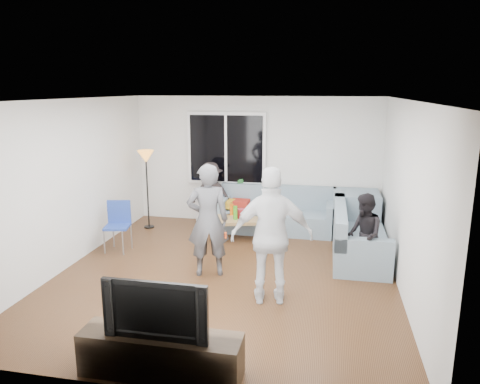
% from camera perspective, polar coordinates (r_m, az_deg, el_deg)
% --- Properties ---
extents(floor, '(5.00, 5.50, 0.04)m').
position_cam_1_polar(floor, '(6.93, -1.81, -10.55)').
color(floor, '#56351C').
rests_on(floor, ground).
extents(ceiling, '(5.00, 5.50, 0.04)m').
position_cam_1_polar(ceiling, '(6.35, -1.99, 11.84)').
color(ceiling, white).
rests_on(ceiling, ground).
extents(wall_back, '(5.00, 0.04, 2.60)m').
position_cam_1_polar(wall_back, '(9.18, 2.05, 3.96)').
color(wall_back, silver).
rests_on(wall_back, ground).
extents(wall_front, '(5.00, 0.04, 2.60)m').
position_cam_1_polar(wall_front, '(3.98, -11.10, -8.68)').
color(wall_front, silver).
rests_on(wall_front, ground).
extents(wall_left, '(0.04, 5.50, 2.60)m').
position_cam_1_polar(wall_left, '(7.49, -21.03, 0.99)').
color(wall_left, silver).
rests_on(wall_left, ground).
extents(wall_right, '(0.04, 5.50, 2.60)m').
position_cam_1_polar(wall_right, '(6.44, 20.52, -0.85)').
color(wall_right, silver).
rests_on(wall_right, ground).
extents(window_frame, '(1.62, 0.06, 1.47)m').
position_cam_1_polar(window_frame, '(9.18, -1.74, 5.54)').
color(window_frame, white).
rests_on(window_frame, wall_back).
extents(window_glass, '(1.50, 0.02, 1.35)m').
position_cam_1_polar(window_glass, '(9.14, -1.80, 5.51)').
color(window_glass, black).
rests_on(window_glass, window_frame).
extents(window_mullion, '(0.05, 0.03, 1.35)m').
position_cam_1_polar(window_mullion, '(9.13, -1.81, 5.50)').
color(window_mullion, white).
rests_on(window_mullion, window_frame).
extents(radiator, '(1.30, 0.12, 0.62)m').
position_cam_1_polar(radiator, '(9.39, -1.74, -2.01)').
color(radiator, silver).
rests_on(radiator, floor).
extents(potted_plant, '(0.20, 0.17, 0.33)m').
position_cam_1_polar(potted_plant, '(9.19, -0.11, 0.72)').
color(potted_plant, '#2A6A2D').
rests_on(potted_plant, radiator).
extents(vase, '(0.16, 0.16, 0.17)m').
position_cam_1_polar(vase, '(9.34, -3.74, 0.38)').
color(vase, white).
rests_on(vase, radiator).
extents(sofa_back_section, '(2.30, 0.85, 0.85)m').
position_cam_1_polar(sofa_back_section, '(8.82, 4.57, -2.28)').
color(sofa_back_section, slate).
rests_on(sofa_back_section, floor).
extents(sofa_right_section, '(2.00, 0.85, 0.85)m').
position_cam_1_polar(sofa_right_section, '(7.71, 15.02, -4.98)').
color(sofa_right_section, slate).
rests_on(sofa_right_section, floor).
extents(sofa_corner, '(0.85, 0.85, 0.85)m').
position_cam_1_polar(sofa_corner, '(8.78, 14.45, -2.73)').
color(sofa_corner, slate).
rests_on(sofa_corner, floor).
extents(cushion_yellow, '(0.42, 0.37, 0.14)m').
position_cam_1_polar(cushion_yellow, '(8.95, -2.02, -1.45)').
color(cushion_yellow, '#BE871B').
rests_on(cushion_yellow, sofa_back_section).
extents(cushion_red, '(0.37, 0.31, 0.13)m').
position_cam_1_polar(cushion_red, '(8.96, -0.01, -1.42)').
color(cushion_red, maroon).
rests_on(cushion_red, sofa_back_section).
extents(coffee_table, '(1.22, 0.87, 0.40)m').
position_cam_1_polar(coffee_table, '(8.40, 0.46, -4.62)').
color(coffee_table, '#A1864E').
rests_on(coffee_table, floor).
extents(pitcher, '(0.17, 0.17, 0.17)m').
position_cam_1_polar(pitcher, '(8.32, 0.25, -2.75)').
color(pitcher, maroon).
rests_on(pitcher, coffee_table).
extents(side_chair, '(0.47, 0.47, 0.86)m').
position_cam_1_polar(side_chair, '(7.99, -15.34, -4.33)').
color(side_chair, '#223C96').
rests_on(side_chair, floor).
extents(floor_lamp, '(0.32, 0.32, 1.56)m').
position_cam_1_polar(floor_lamp, '(9.08, -11.69, 0.25)').
color(floor_lamp, orange).
rests_on(floor_lamp, floor).
extents(player_left, '(0.71, 0.57, 1.70)m').
position_cam_1_polar(player_left, '(6.65, -4.10, -3.62)').
color(player_left, '#494A4E').
rests_on(player_left, floor).
extents(player_right, '(1.12, 0.62, 1.81)m').
position_cam_1_polar(player_right, '(5.79, 4.09, -5.64)').
color(player_right, silver).
rests_on(player_right, floor).
extents(spectator_right, '(0.59, 0.69, 1.25)m').
position_cam_1_polar(spectator_right, '(6.95, 15.47, -5.28)').
color(spectator_right, black).
rests_on(spectator_right, floor).
extents(spectator_back, '(0.88, 0.54, 1.32)m').
position_cam_1_polar(spectator_back, '(9.03, -3.73, -0.36)').
color(spectator_back, black).
rests_on(spectator_back, floor).
extents(tv_console, '(1.60, 0.40, 0.44)m').
position_cam_1_polar(tv_console, '(4.72, -10.01, -19.67)').
color(tv_console, '#302418').
rests_on(tv_console, floor).
extents(television, '(1.03, 0.13, 0.59)m').
position_cam_1_polar(television, '(4.47, -10.28, -14.09)').
color(television, black).
rests_on(television, tv_console).
extents(bottle_e, '(0.07, 0.07, 0.19)m').
position_cam_1_polar(bottle_e, '(8.35, 3.09, -2.63)').
color(bottle_e, black).
rests_on(bottle_e, coffee_table).
extents(bottle_b, '(0.08, 0.08, 0.25)m').
position_cam_1_polar(bottle_b, '(8.22, -0.60, -2.65)').
color(bottle_b, '#3B9E1C').
rests_on(bottle_b, coffee_table).
extents(bottle_a, '(0.07, 0.07, 0.22)m').
position_cam_1_polar(bottle_a, '(8.50, -1.07, -2.24)').
color(bottle_a, '#D65F0C').
rests_on(bottle_a, coffee_table).
extents(bottle_c, '(0.07, 0.07, 0.17)m').
position_cam_1_polar(bottle_c, '(8.44, 1.27, -2.50)').
color(bottle_c, '#321F0B').
rests_on(bottle_c, coffee_table).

